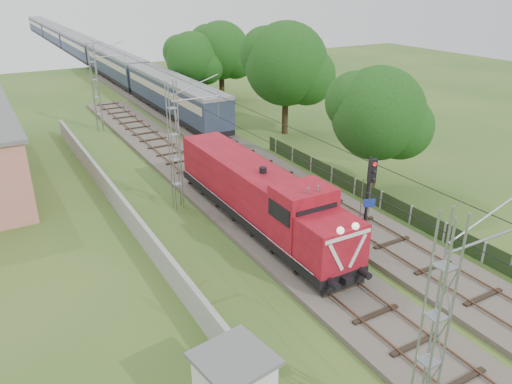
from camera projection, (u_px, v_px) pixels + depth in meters
ground at (333, 288)px, 23.44m from camera, size 140.00×140.00×0.00m
track_main at (259, 225)px, 28.95m from camera, size 4.20×70.00×0.45m
track_side at (233, 150)px, 41.59m from camera, size 4.20×80.00×0.45m
catenary at (175, 146)px, 30.06m from camera, size 3.31×70.00×8.00m
boundary_wall at (123, 208)px, 29.75m from camera, size 0.25×40.00×1.50m
fence at (411, 215)px, 29.24m from camera, size 0.12×32.00×1.20m
locomotive at (259, 195)px, 28.20m from camera, size 2.77×15.84×4.02m
coach_rake at (81, 46)px, 86.80m from camera, size 2.97×111.01×3.43m
signal_post at (369, 190)px, 24.64m from camera, size 0.57×0.47×5.44m
tree_a at (379, 114)px, 32.50m from camera, size 6.44×6.13×8.35m
tree_b at (287, 65)px, 44.23m from camera, size 7.78×7.41×10.08m
tree_c at (193, 59)px, 55.90m from camera, size 6.20×5.90×8.03m
tree_d at (222, 51)px, 57.59m from camera, size 6.94×6.61×9.00m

